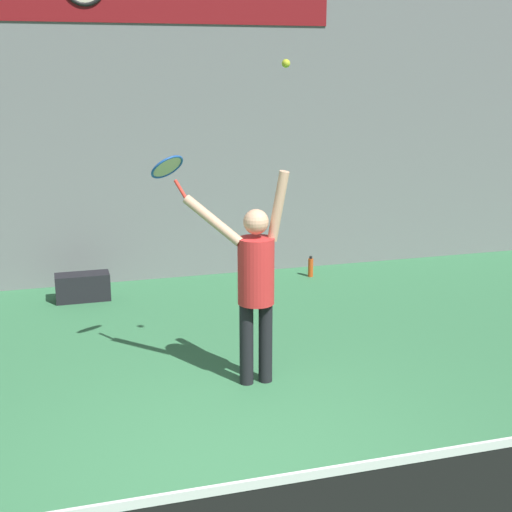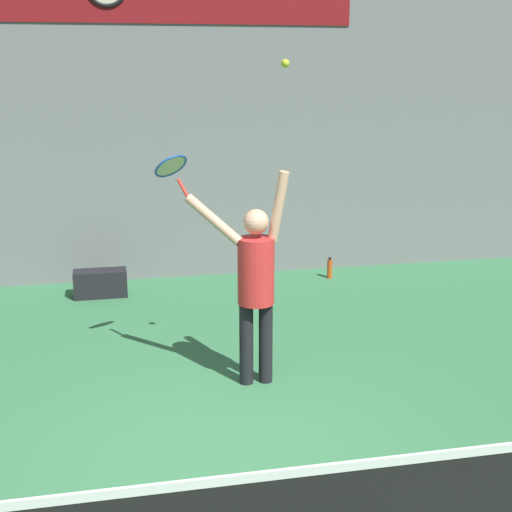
{
  "view_description": "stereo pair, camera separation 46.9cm",
  "coord_description": "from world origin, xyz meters",
  "px_view_note": "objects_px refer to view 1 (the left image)",
  "views": [
    {
      "loc": [
        -1.17,
        -4.38,
        2.87
      ],
      "look_at": [
        0.55,
        1.57,
        1.23
      ],
      "focal_mm": 50.0,
      "sensor_mm": 36.0,
      "label": 1
    },
    {
      "loc": [
        -0.72,
        -4.49,
        2.87
      ],
      "look_at": [
        0.55,
        1.57,
        1.23
      ],
      "focal_mm": 50.0,
      "sensor_mm": 36.0,
      "label": 2
    }
  ],
  "objects_px": {
    "water_bottle": "(311,267)",
    "equipment_bag": "(83,287)",
    "tennis_racket": "(168,169)",
    "tennis_ball": "(286,63)",
    "tennis_player": "(255,278)"
  },
  "relations": [
    {
      "from": "tennis_ball",
      "to": "equipment_bag",
      "type": "height_order",
      "value": "tennis_ball"
    },
    {
      "from": "water_bottle",
      "to": "equipment_bag",
      "type": "height_order",
      "value": "equipment_bag"
    },
    {
      "from": "tennis_ball",
      "to": "water_bottle",
      "type": "distance_m",
      "value": 4.56
    },
    {
      "from": "tennis_player",
      "to": "tennis_ball",
      "type": "bearing_deg",
      "value": -33.32
    },
    {
      "from": "tennis_racket",
      "to": "water_bottle",
      "type": "height_order",
      "value": "tennis_racket"
    },
    {
      "from": "equipment_bag",
      "to": "tennis_player",
      "type": "bearing_deg",
      "value": -64.25
    },
    {
      "from": "tennis_ball",
      "to": "water_bottle",
      "type": "bearing_deg",
      "value": 65.5
    },
    {
      "from": "tennis_player",
      "to": "tennis_racket",
      "type": "xyz_separation_m",
      "value": [
        -0.68,
        0.53,
        0.95
      ]
    },
    {
      "from": "water_bottle",
      "to": "equipment_bag",
      "type": "relative_size",
      "value": 0.44
    },
    {
      "from": "tennis_player",
      "to": "tennis_ball",
      "type": "height_order",
      "value": "tennis_ball"
    },
    {
      "from": "tennis_racket",
      "to": "water_bottle",
      "type": "xyz_separation_m",
      "value": [
        2.41,
        2.62,
        -1.84
      ]
    },
    {
      "from": "tennis_player",
      "to": "water_bottle",
      "type": "xyz_separation_m",
      "value": [
        1.73,
        3.15,
        -0.89
      ]
    },
    {
      "from": "tennis_racket",
      "to": "tennis_ball",
      "type": "height_order",
      "value": "tennis_ball"
    },
    {
      "from": "equipment_bag",
      "to": "water_bottle",
      "type": "bearing_deg",
      "value": 3.41
    },
    {
      "from": "tennis_racket",
      "to": "tennis_ball",
      "type": "relative_size",
      "value": 6.0
    }
  ]
}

